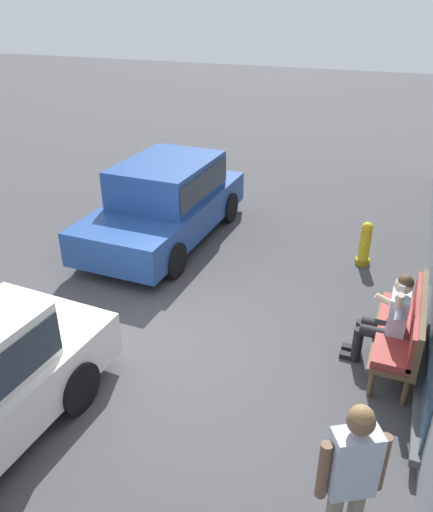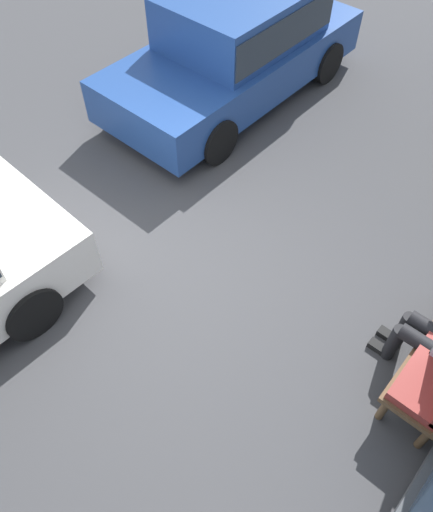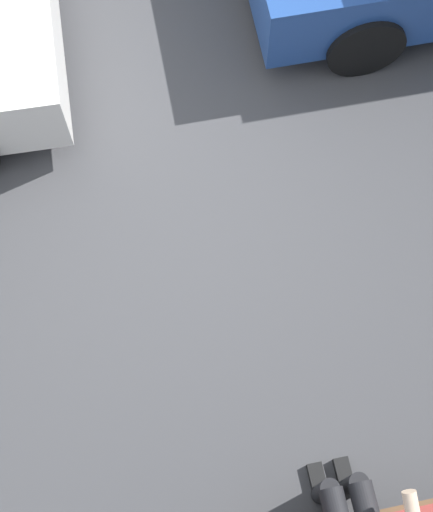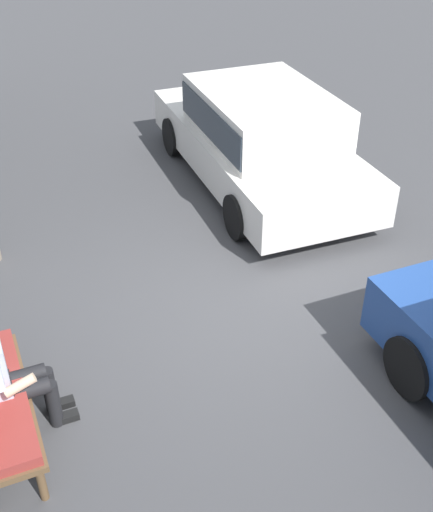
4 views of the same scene
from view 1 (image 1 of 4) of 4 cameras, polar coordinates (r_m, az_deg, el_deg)
The scene contains 6 objects.
ground_plane at distance 6.88m, azimuth -5.56°, elevation -10.97°, with size 60.00×60.00×0.00m, color #424244.
bench at distance 6.79m, azimuth 20.82°, elevation -7.59°, with size 1.69×0.55×0.99m.
person_on_phone at distance 6.65m, azimuth 19.07°, elevation -6.67°, with size 0.73×0.74×1.33m.
parked_car_near at distance 9.67m, azimuth -5.76°, elevation 6.60°, with size 4.13×1.87×1.53m.
pedestrian_standing at distance 4.28m, azimuth 15.09°, elevation -23.18°, with size 0.36×0.48×1.73m.
fire_hydrant at distance 9.16m, azimuth 16.61°, elevation 1.31°, with size 0.38×0.26×0.81m.
Camera 1 is at (4.71, 2.60, 4.28)m, focal length 35.00 mm.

